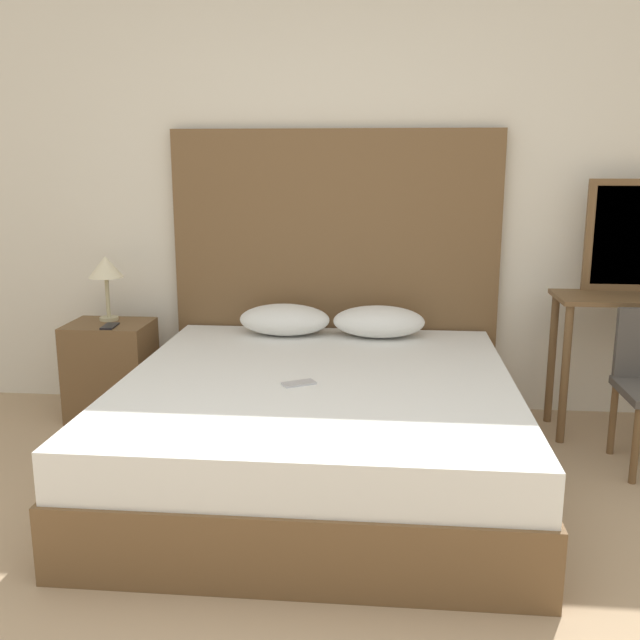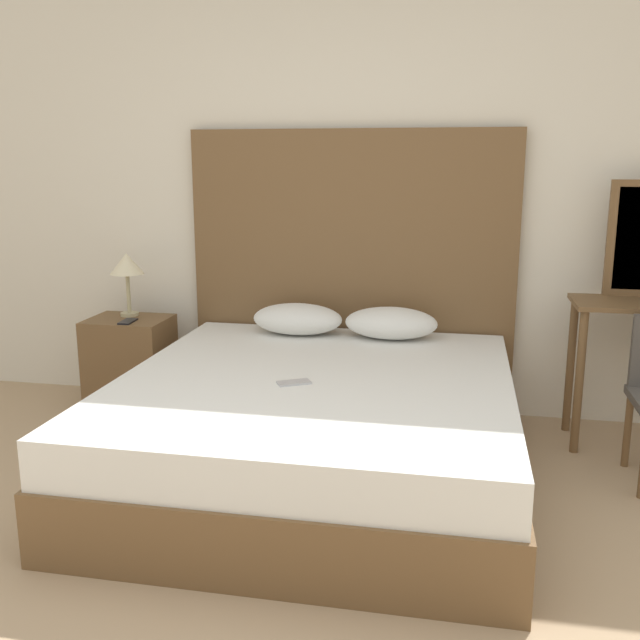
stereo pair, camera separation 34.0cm
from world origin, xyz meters
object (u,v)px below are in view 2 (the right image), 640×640
table_lamp (127,267)px  bed (316,428)px  phone_on_nightstand (128,321)px  phone_on_bed (294,383)px  nightstand (131,364)px

table_lamp → bed: bearing=-31.0°
bed → phone_on_nightstand: 1.45m
bed → phone_on_bed: (-0.08, -0.13, 0.26)m
phone_on_bed → phone_on_nightstand: 1.41m
bed → table_lamp: bearing=149.0°
bed → table_lamp: size_ratio=5.26×
phone_on_bed → nightstand: nightstand is taller
phone_on_bed → phone_on_nightstand: phone_on_nightstand is taller
bed → phone_on_nightstand: (-1.26, 0.63, 0.33)m
bed → phone_on_bed: phone_on_bed is taller
phone_on_bed → nightstand: (-1.23, 0.86, -0.23)m
nightstand → table_lamp: (-0.02, 0.08, 0.59)m
phone_on_nightstand → bed: bearing=-26.5°
bed → table_lamp: table_lamp is taller
nightstand → table_lamp: table_lamp is taller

